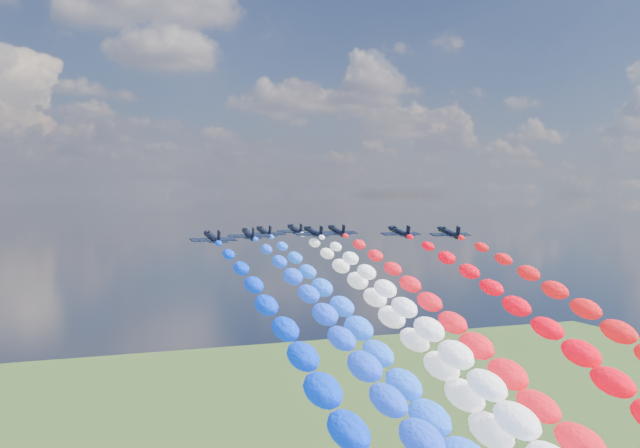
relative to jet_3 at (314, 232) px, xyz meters
name	(u,v)px	position (x,y,z in m)	size (l,w,h in m)	color
jet_0	(213,238)	(-26.07, -12.31, 0.00)	(9.02, 12.09, 2.66)	black
trail_0	(313,394)	(-26.07, -68.54, -17.36)	(5.48, 107.81, 38.55)	#042EDD
jet_1	(249,234)	(-15.82, -2.34, 0.00)	(9.02, 12.09, 2.66)	black
trail_1	(354,371)	(-15.82, -58.56, -17.36)	(5.48, 107.81, 38.55)	blue
jet_2	(264,232)	(-10.06, 5.03, 0.00)	(9.02, 12.09, 2.66)	black
trail_2	(369,358)	(-10.06, -51.19, -17.36)	(5.48, 107.81, 38.55)	blue
jet_3	(314,232)	(0.00, 0.00, 0.00)	(9.02, 12.09, 2.66)	black
trail_3	(441,359)	(0.00, -56.22, -17.36)	(5.48, 107.81, 38.55)	white
jet_4	(295,230)	(0.19, 13.02, 0.00)	(9.02, 12.09, 2.66)	black
trail_4	(403,344)	(0.19, -43.20, -17.36)	(5.48, 107.81, 38.55)	white
jet_5	(337,231)	(7.43, 4.21, 0.00)	(9.02, 12.09, 2.66)	black
trail_5	(467,351)	(7.43, -52.01, -17.36)	(5.48, 107.81, 38.55)	red
jet_6	(399,232)	(18.68, -5.77, 0.00)	(9.02, 12.09, 2.66)	black
trail_6	(562,357)	(18.68, -61.99, -17.36)	(5.48, 107.81, 38.55)	#F70114
jet_7	(449,233)	(27.47, -12.68, 0.00)	(9.02, 12.09, 2.66)	black
trail_7	(638,362)	(27.47, -68.90, -17.36)	(5.48, 107.81, 38.55)	red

